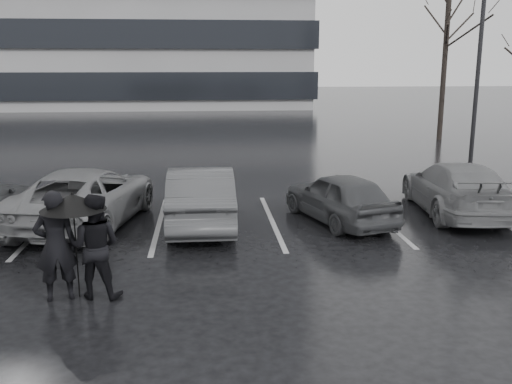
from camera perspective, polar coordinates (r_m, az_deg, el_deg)
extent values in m
plane|color=black|center=(11.86, 0.17, -6.27)|extent=(160.00, 160.00, 0.00)
imported|color=black|center=(14.24, 8.37, -0.51)|extent=(2.52, 3.96, 1.26)
imported|color=#2B2B2D|center=(13.85, -5.54, -0.40)|extent=(1.55, 4.39, 1.44)
imported|color=#505053|center=(14.46, -16.70, -0.40)|extent=(3.25, 5.42, 1.41)
imported|color=#505053|center=(15.75, 19.39, 0.39)|extent=(2.37, 4.87, 1.37)
imported|color=black|center=(9.97, -19.39, -5.09)|extent=(0.78, 0.61, 1.88)
imported|color=black|center=(9.91, -15.81, -5.23)|extent=(0.97, 0.81, 1.79)
cylinder|color=black|center=(10.02, -17.51, -5.82)|extent=(0.02, 0.02, 1.56)
cone|color=black|center=(9.78, -17.85, -0.94)|extent=(1.07, 1.07, 0.27)
sphere|color=black|center=(9.75, -17.91, -0.16)|extent=(0.05, 0.05, 0.05)
cylinder|color=#939396|center=(21.47, 20.57, 1.87)|extent=(0.46, 0.46, 0.18)
cylinder|color=black|center=(21.13, 21.44, 12.65)|extent=(0.15, 0.15, 8.24)
cube|color=#A2A2A5|center=(14.73, -20.61, -3.28)|extent=(0.12, 5.00, 0.00)
cube|color=#A2A2A5|center=(14.24, -9.66, -3.16)|extent=(0.12, 5.00, 0.00)
cube|color=#A2A2A5|center=(14.29, 1.61, -2.91)|extent=(0.12, 5.00, 0.00)
cube|color=#A2A2A5|center=(14.88, 12.39, -2.57)|extent=(0.12, 5.00, 0.00)
cube|color=#A2A2A5|center=(15.95, 22.04, -2.19)|extent=(0.12, 5.00, 0.00)
cylinder|color=black|center=(30.63, 18.39, 12.92)|extent=(0.26, 0.26, 8.50)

